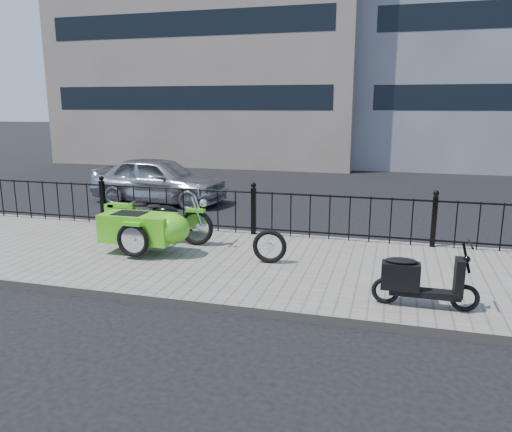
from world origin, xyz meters
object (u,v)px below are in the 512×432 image
(spare_tire, at_px, (270,246))
(motorcycle_sidecar, at_px, (151,226))
(scooter, at_px, (418,281))
(sedan_car, at_px, (159,180))

(spare_tire, bearing_deg, motorcycle_sidecar, 177.91)
(motorcycle_sidecar, bearing_deg, scooter, -16.65)
(sedan_car, bearing_deg, scooter, -128.83)
(motorcycle_sidecar, xyz_separation_m, spare_tire, (2.23, -0.08, -0.18))
(motorcycle_sidecar, relative_size, sedan_car, 0.59)
(motorcycle_sidecar, distance_m, spare_tire, 2.24)
(spare_tire, bearing_deg, sedan_car, 132.31)
(scooter, distance_m, sedan_car, 9.13)
(spare_tire, height_order, sedan_car, sedan_car)
(scooter, relative_size, spare_tire, 2.34)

